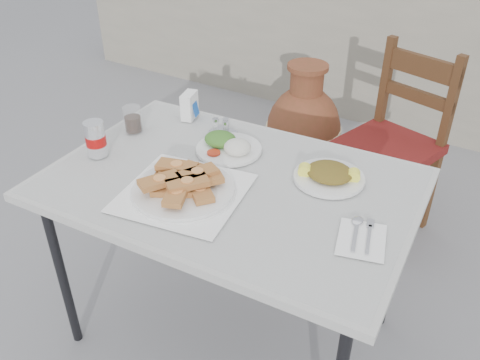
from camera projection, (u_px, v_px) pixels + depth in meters
The scene contains 13 objects.
ground at pixel (215, 323), 2.42m from camera, with size 80.00×80.00×0.00m, color slate.
cafe_table at pixel (230, 192), 1.96m from camera, with size 1.43×1.01×0.84m.
pide_plate at pixel (183, 184), 1.83m from camera, with size 0.49×0.49×0.09m.
salad_rice_plate at pixel (228, 145), 2.09m from camera, with size 0.27×0.27×0.07m.
salad_chopped_plate at pixel (329, 174), 1.91m from camera, with size 0.27×0.27×0.06m.
soda_can at pixel (96, 139), 2.04m from camera, with size 0.08×0.08×0.15m.
cola_glass at pixel (133, 121), 2.23m from camera, with size 0.08×0.08×0.11m.
napkin_holder at pixel (189, 106), 2.33m from camera, with size 0.08×0.11×0.12m.
condiment_caddy at pixel (223, 129), 2.22m from camera, with size 0.12×0.10×0.07m.
cutlery_napkin at pixel (361, 236), 1.64m from camera, with size 0.20×0.23×0.01m.
chair at pixel (393, 142), 2.78m from camera, with size 0.58×0.58×1.05m.
terracotta_urn at pixel (303, 132), 3.22m from camera, with size 0.48×0.48×0.83m.
back_wall at pixel (395, 50), 3.87m from camera, with size 6.00×0.25×1.20m, color gray.
Camera 1 is at (0.96, -1.34, 1.89)m, focal length 38.00 mm.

